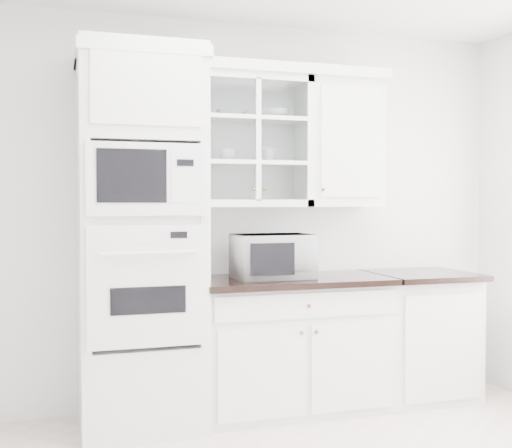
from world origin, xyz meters
name	(u,v)px	position (x,y,z in m)	size (l,w,h in m)	color
room_shell	(310,135)	(0.00, 0.43, 1.78)	(4.00, 3.50, 2.70)	white
oven_column	(141,239)	(-0.75, 1.42, 1.20)	(0.76, 0.68, 2.40)	white
base_cabinet_run	(292,343)	(0.28, 1.45, 0.46)	(1.32, 0.67, 0.92)	white
extra_base_cabinet	(419,334)	(1.28, 1.45, 0.46)	(0.72, 0.67, 0.92)	white
upper_cabinet_glass	(251,142)	(0.03, 1.58, 1.85)	(0.80, 0.33, 0.90)	white
upper_cabinet_solid	(341,144)	(0.71, 1.58, 1.85)	(0.55, 0.33, 0.90)	white
crown_molding	(237,69)	(-0.07, 1.56, 2.33)	(2.14, 0.38, 0.07)	white
countertop_microwave	(272,256)	(0.13, 1.42, 1.07)	(0.51, 0.43, 0.30)	white
bowl_a	(231,114)	(-0.11, 1.60, 2.04)	(0.21, 0.21, 0.05)	white
bowl_b	(272,115)	(0.19, 1.60, 2.04)	(0.22, 0.22, 0.07)	white
cup_a	(227,155)	(-0.14, 1.58, 1.75)	(0.11, 0.11, 0.08)	white
cup_b	(268,155)	(0.15, 1.58, 1.76)	(0.11, 0.11, 0.10)	white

